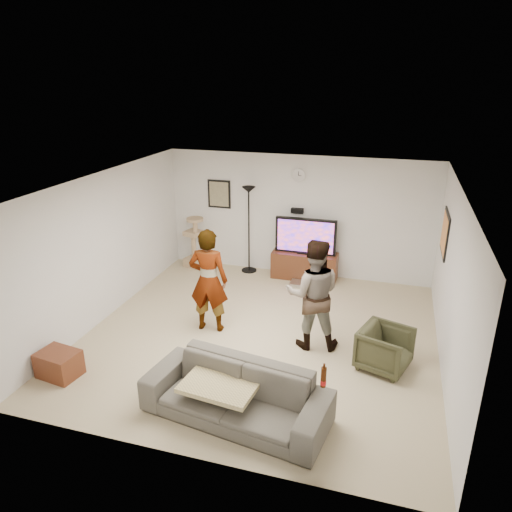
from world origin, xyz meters
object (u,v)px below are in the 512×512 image
(beer_bottle, at_px, (324,377))
(floor_lamp, at_px, (249,230))
(tv, at_px, (306,236))
(sofa, at_px, (236,394))
(armchair, at_px, (385,349))
(tv_stand, at_px, (304,266))
(cat_tree, at_px, (194,242))
(person_right, at_px, (313,294))
(person_left, at_px, (209,281))
(side_table, at_px, (59,364))

(beer_bottle, bearing_deg, floor_lamp, 116.93)
(tv, height_order, sofa, tv)
(armchair, bearing_deg, floor_lamp, 63.59)
(tv_stand, height_order, cat_tree, cat_tree)
(person_right, height_order, armchair, person_right)
(tv, height_order, cat_tree, tv)
(armchair, bearing_deg, person_left, 101.18)
(person_left, height_order, armchair, person_left)
(person_left, relative_size, sofa, 0.76)
(floor_lamp, distance_m, person_left, 2.56)
(tv, distance_m, floor_lamp, 1.22)
(sofa, bearing_deg, beer_bottle, 8.79)
(floor_lamp, relative_size, person_left, 1.06)
(person_right, bearing_deg, cat_tree, -50.31)
(tv_stand, bearing_deg, cat_tree, -178.97)
(person_left, height_order, person_right, person_right)
(armchair, xyz_separation_m, side_table, (-4.35, -1.49, -0.13))
(cat_tree, bearing_deg, armchair, -34.08)
(floor_lamp, relative_size, cat_tree, 1.63)
(cat_tree, bearing_deg, tv_stand, 1.03)
(person_left, bearing_deg, side_table, 44.47)
(cat_tree, xyz_separation_m, beer_bottle, (3.53, -4.43, 0.23))
(person_left, bearing_deg, floor_lamp, -93.07)
(beer_bottle, bearing_deg, tv, 103.57)
(beer_bottle, height_order, side_table, beer_bottle)
(tv, relative_size, beer_bottle, 4.94)
(person_right, xyz_separation_m, beer_bottle, (0.47, -1.93, -0.08))
(tv, height_order, side_table, tv)
(person_left, xyz_separation_m, armchair, (2.82, -0.35, -0.56))
(beer_bottle, xyz_separation_m, armchair, (0.65, 1.60, -0.48))
(tv, relative_size, sofa, 0.54)
(cat_tree, xyz_separation_m, person_left, (1.36, -2.47, 0.31))
(cat_tree, xyz_separation_m, side_table, (-0.18, -4.31, -0.38))
(cat_tree, bearing_deg, tv, 1.03)
(tv, distance_m, side_table, 5.14)
(armchair, height_order, side_table, armchair)
(tv_stand, relative_size, person_left, 0.77)
(tv_stand, height_order, sofa, sofa)
(person_right, xyz_separation_m, armchair, (1.12, -0.32, -0.56))
(tv, relative_size, side_table, 2.23)
(tv_stand, height_order, tv, tv)
(tv, relative_size, person_left, 0.71)
(tv_stand, height_order, person_right, person_right)
(cat_tree, distance_m, armchair, 5.05)
(tv_stand, distance_m, floor_lamp, 1.37)
(person_right, distance_m, sofa, 2.09)
(sofa, relative_size, side_table, 4.12)
(tv_stand, xyz_separation_m, beer_bottle, (1.08, -4.47, 0.51))
(sofa, bearing_deg, floor_lamp, 114.20)
(tv, bearing_deg, floor_lamp, 177.88)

